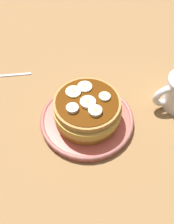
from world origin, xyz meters
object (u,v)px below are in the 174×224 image
object	(u,v)px
banana_slice_3	(72,108)
banana_slice_4	(73,92)
fork	(5,75)
pancake_stack	(86,110)
banana_slice_1	(105,97)
plate	(87,119)
banana_slice_2	(95,111)
banana_slice_0	(86,103)
banana_slice_5	(85,87)

from	to	relation	value
banana_slice_3	banana_slice_4	xyz separation A→B (cm)	(-1.36, -4.76, -0.16)
banana_slice_3	fork	world-z (taller)	banana_slice_3
pancake_stack	banana_slice_1	world-z (taller)	banana_slice_1
plate	banana_slice_1	xyz separation A→B (cm)	(-4.08, -0.04, 7.00)
plate	banana_slice_3	world-z (taller)	banana_slice_3
plate	banana_slice_2	size ratio (longest dim) A/B	7.47
pancake_stack	banana_slice_2	xyz separation A→B (cm)	(-1.06, 3.42, 3.48)
banana_slice_1	banana_slice_3	world-z (taller)	banana_slice_3
pancake_stack	fork	xyz separation A→B (cm)	(18.01, -21.67, -4.35)
pancake_stack	banana_slice_0	bearing A→B (deg)	76.07
banana_slice_4	banana_slice_5	distance (cm)	3.01
plate	banana_slice_1	size ratio (longest dim) A/B	8.57
pancake_stack	banana_slice_4	world-z (taller)	banana_slice_4
fork	banana_slice_0	bearing A→B (deg)	128.61
pancake_stack	banana_slice_5	size ratio (longest dim) A/B	4.84
banana_slice_0	banana_slice_3	size ratio (longest dim) A/B	1.29
banana_slice_1	banana_slice_5	bearing A→B (deg)	-49.70
banana_slice_0	fork	bearing A→B (deg)	-51.39
fork	pancake_stack	bearing A→B (deg)	129.74
pancake_stack	banana_slice_0	world-z (taller)	banana_slice_0
banana_slice_0	banana_slice_4	world-z (taller)	banana_slice_0
banana_slice_4	banana_slice_5	xyz separation A→B (cm)	(-2.90, -0.84, -0.01)
banana_slice_4	banana_slice_0	bearing A→B (deg)	115.50
banana_slice_2	plate	bearing A→B (deg)	-76.24
banana_slice_5	plate	bearing A→B (deg)	81.67
banana_slice_0	banana_slice_2	distance (cm)	3.00
banana_slice_1	fork	distance (cm)	31.99
plate	banana_slice_5	distance (cm)	8.11
banana_slice_2	fork	bearing A→B (deg)	-52.76
banana_slice_3	banana_slice_5	size ratio (longest dim) A/B	0.80
banana_slice_3	banana_slice_1	bearing A→B (deg)	-168.99
banana_slice_0	banana_slice_1	distance (cm)	4.52
banana_slice_0	banana_slice_1	world-z (taller)	banana_slice_0
plate	banana_slice_2	bearing A→B (deg)	103.76
plate	banana_slice_5	bearing A→B (deg)	-98.33
fork	banana_slice_4	bearing A→B (deg)	130.98
pancake_stack	banana_slice_2	bearing A→B (deg)	107.15
fork	banana_slice_2	bearing A→B (deg)	127.24
plate	banana_slice_3	size ratio (longest dim) A/B	8.33
plate	banana_slice_2	xyz separation A→B (cm)	(-0.84, 3.44, 7.13)
banana_slice_1	banana_slice_4	distance (cm)	7.15
banana_slice_3	banana_slice_5	bearing A→B (deg)	-127.24
banana_slice_3	banana_slice_4	world-z (taller)	banana_slice_3
plate	pancake_stack	distance (cm)	3.65
plate	fork	world-z (taller)	plate
plate	banana_slice_0	world-z (taller)	banana_slice_0
pancake_stack	banana_slice_2	size ratio (longest dim) A/B	5.45
pancake_stack	banana_slice_2	distance (cm)	5.00
banana_slice_1	banana_slice_3	xyz separation A→B (cm)	(7.73, 1.50, 0.12)
plate	banana_slice_0	distance (cm)	7.14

